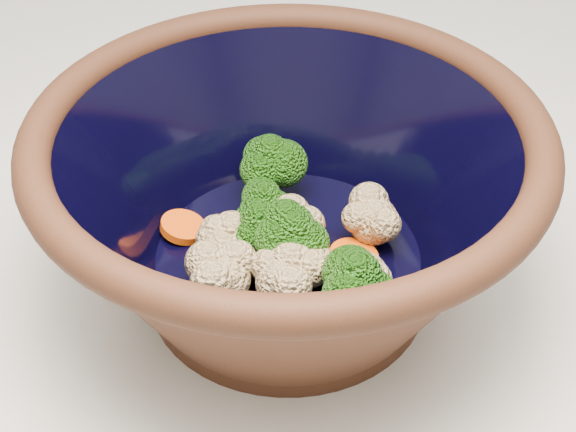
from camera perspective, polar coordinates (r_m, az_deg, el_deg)
name	(u,v)px	position (r m, az deg, el deg)	size (l,w,h in m)	color
mixing_bowl	(288,200)	(0.51, 0.00, 1.16)	(0.38, 0.38, 0.14)	black
vegetable_pile	(293,234)	(0.51, 0.38, -1.31)	(0.16, 0.16, 0.06)	#608442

